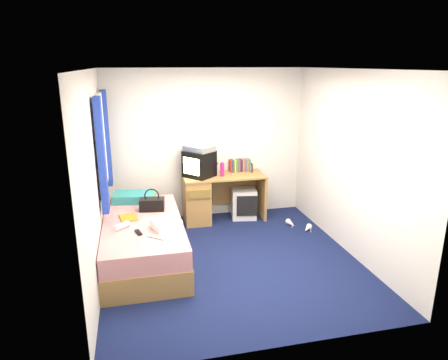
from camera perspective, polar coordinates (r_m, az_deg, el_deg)
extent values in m
plane|color=#0C1438|center=(5.29, 1.09, -11.40)|extent=(3.40, 3.40, 0.00)
plane|color=white|center=(4.68, 1.26, 15.57)|extent=(3.40, 3.40, 0.00)
plane|color=silver|center=(6.47, -2.53, 5.07)|extent=(3.20, 0.00, 3.20)
plane|color=silver|center=(3.31, 8.41, -6.25)|extent=(3.20, 0.00, 3.20)
plane|color=silver|center=(4.73, -17.96, 0.05)|extent=(0.00, 3.40, 3.40)
plane|color=silver|center=(5.46, 17.70, 2.17)|extent=(0.00, 3.40, 3.40)
cube|color=#A77E45|center=(5.35, -11.33, -9.62)|extent=(1.00, 2.00, 0.30)
cube|color=olive|center=(5.02, -5.35, -11.07)|extent=(0.02, 0.70, 0.18)
cube|color=white|center=(5.24, -11.50, -6.96)|extent=(0.98, 1.98, 0.24)
cube|color=#1851A2|center=(5.92, -12.77, -2.40)|extent=(0.62, 0.46, 0.12)
cube|color=#A77E45|center=(6.36, -0.02, 0.57)|extent=(1.30, 0.55, 0.03)
cube|color=#A77E45|center=(6.39, -3.96, -2.92)|extent=(0.40, 0.52, 0.72)
cube|color=#A77E45|center=(6.63, 5.30, -2.22)|extent=(0.04, 0.52, 0.72)
cube|color=#A77E45|center=(6.73, 1.58, -1.07)|extent=(0.78, 0.03, 0.55)
cube|color=silver|center=(6.60, 2.82, -3.30)|extent=(0.45, 0.45, 0.49)
cube|color=black|center=(6.25, -3.54, 2.33)|extent=(0.55, 0.56, 0.41)
cube|color=#F8EE9C|center=(6.11, -4.68, 1.97)|extent=(0.21, 0.24, 0.25)
cube|color=silver|center=(6.19, -3.58, 4.52)|extent=(0.50, 0.52, 0.08)
cube|color=maroon|center=(6.53, 0.91, 2.04)|extent=(0.03, 0.13, 0.20)
cube|color=navy|center=(6.54, 1.21, 2.05)|extent=(0.03, 0.13, 0.20)
cube|color=gold|center=(6.55, 1.51, 2.07)|extent=(0.03, 0.13, 0.20)
cube|color=#337F33|center=(6.55, 1.80, 2.09)|extent=(0.03, 0.13, 0.20)
cube|color=#7F337F|center=(6.56, 2.10, 2.10)|extent=(0.03, 0.13, 0.20)
cube|color=#262626|center=(6.57, 2.39, 2.12)|extent=(0.03, 0.13, 0.20)
cube|color=#B26633|center=(6.58, 2.69, 2.14)|extent=(0.03, 0.13, 0.20)
cube|color=#4C4C99|center=(6.59, 2.98, 2.15)|extent=(0.03, 0.13, 0.20)
cube|color=olive|center=(6.60, 3.27, 2.17)|extent=(0.03, 0.13, 0.20)
cube|color=#337272|center=(6.61, 3.56, 2.19)|extent=(0.03, 0.13, 0.20)
cube|color=black|center=(6.55, 3.93, 1.78)|extent=(0.03, 0.12, 0.14)
cylinder|color=#CB1C6A|center=(6.28, -0.25, 1.46)|extent=(0.07, 0.07, 0.20)
cylinder|color=silver|center=(6.35, -1.01, 1.52)|extent=(0.06, 0.06, 0.18)
cube|color=black|center=(5.51, -10.23, -3.44)|extent=(0.35, 0.23, 0.16)
torus|color=black|center=(5.47, -10.29, -2.24)|extent=(0.20, 0.05, 0.20)
cube|color=white|center=(4.91, -8.22, -6.25)|extent=(0.38, 0.35, 0.10)
cube|color=yellow|center=(5.33, -13.52, -5.22)|extent=(0.26, 0.31, 0.01)
cylinder|color=white|center=(5.01, -14.39, -6.37)|extent=(0.19, 0.19, 0.07)
cube|color=gold|center=(4.68, -9.59, -8.09)|extent=(0.21, 0.19, 0.01)
cube|color=black|center=(4.84, -12.14, -7.34)|extent=(0.09, 0.17, 0.02)
cube|color=silver|center=(5.55, -17.29, 5.09)|extent=(0.02, 0.90, 1.10)
cube|color=white|center=(5.47, -17.71, 11.16)|extent=(0.06, 1.06, 0.08)
cube|color=white|center=(5.69, -16.69, -0.74)|extent=(0.06, 1.06, 0.08)
cube|color=navy|center=(4.98, -17.09, 3.29)|extent=(0.08, 0.24, 1.40)
cube|color=navy|center=(6.13, -16.44, 5.70)|extent=(0.08, 0.24, 1.40)
cone|color=white|center=(6.39, 9.57, -6.17)|extent=(0.11, 0.23, 0.09)
cone|color=white|center=(6.25, 11.79, -6.82)|extent=(0.21, 0.22, 0.09)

